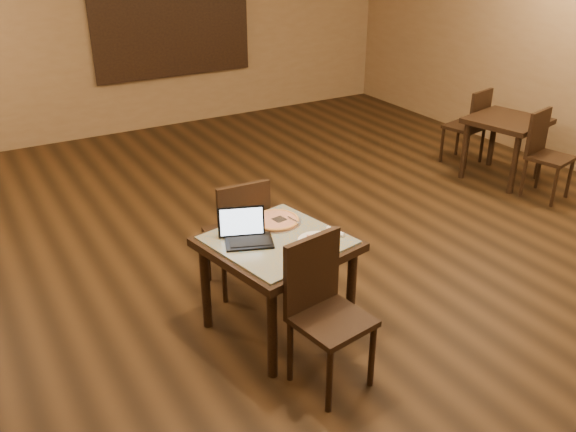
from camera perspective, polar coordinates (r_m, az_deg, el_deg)
ground at (r=5.25m, az=4.79°, el=-6.25°), size 10.00×10.00×0.00m
wall_back at (r=9.08m, az=-13.95°, el=17.05°), size 8.00×0.02×3.00m
mural at (r=9.20m, az=-10.81°, el=17.75°), size 2.34×0.05×1.64m
tiled_table at (r=4.35m, az=-0.98°, el=-3.37°), size 1.08×1.08×0.76m
chair_main_near at (r=3.95m, az=3.28°, el=-8.23°), size 0.51×0.51×1.02m
chair_main_far at (r=4.88m, az=-4.56°, el=-1.32°), size 0.46×0.46×1.00m
laptop at (r=4.27m, az=-4.01°, el=-1.55°), size 0.39×0.36×0.23m
plate at (r=4.27m, az=2.78°, el=-2.35°), size 0.28×0.28×0.02m
pizza_slice at (r=4.26m, az=2.78°, el=-2.18°), size 0.24×0.24×0.02m
pizza_pan at (r=4.54m, az=-1.16°, el=-0.54°), size 0.38×0.38×0.01m
pizza_whole at (r=4.53m, az=-1.16°, el=-0.37°), size 0.35×0.35×0.02m
spatula at (r=4.52m, az=-0.82°, el=-0.32°), size 0.12×0.23×0.01m
napkin_roll at (r=4.38m, az=4.48°, el=-1.46°), size 0.07×0.16×0.04m
other_table_a at (r=7.56m, az=19.75°, el=7.68°), size 0.94×0.94×0.74m
other_table_a_chair_near at (r=7.25m, az=22.85°, el=5.77°), size 0.50×0.50×0.96m
other_table_a_chair_far at (r=7.95m, az=16.75°, el=8.38°), size 0.50×0.50×0.96m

